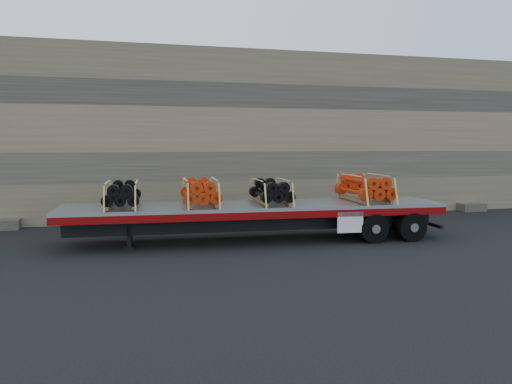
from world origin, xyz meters
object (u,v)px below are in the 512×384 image
(bundle_rear, at_px, (364,188))
(bundle_midrear, at_px, (271,192))
(bundle_front, at_px, (122,195))
(trailer, at_px, (255,222))
(bundle_midfront, at_px, (200,193))

(bundle_rear, bearing_deg, bundle_midrear, -180.00)
(bundle_front, xyz_separation_m, bundle_rear, (7.84, -0.45, 0.06))
(bundle_front, bearing_deg, bundle_rear, 0.00)
(trailer, distance_m, bundle_rear, 3.88)
(trailer, bearing_deg, bundle_front, -180.00)
(bundle_front, relative_size, bundle_midfront, 0.94)
(bundle_rear, bearing_deg, bundle_front, -180.00)
(bundle_midfront, relative_size, bundle_midrear, 1.06)
(bundle_front, height_order, bundle_rear, bundle_rear)
(bundle_midrear, bearing_deg, trailer, 180.00)
(bundle_midfront, bearing_deg, trailer, 0.00)
(trailer, xyz_separation_m, bundle_front, (-4.10, 0.23, 0.98))
(bundle_front, distance_m, bundle_midrear, 4.64)
(bundle_front, xyz_separation_m, bundle_midfront, (2.36, -0.13, 0.02))
(trailer, height_order, bundle_rear, bundle_rear)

